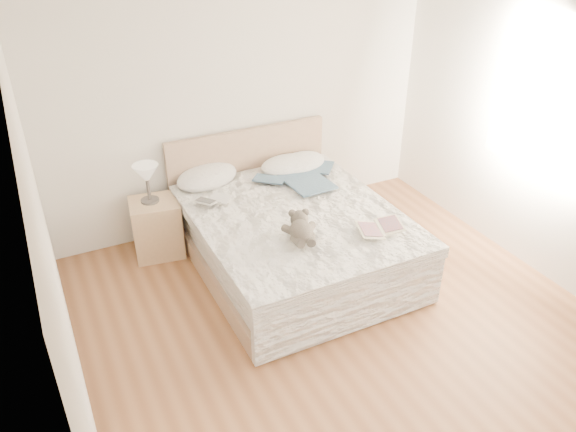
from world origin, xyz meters
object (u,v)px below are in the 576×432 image
object	(u,v)px
table_lamp	(147,176)
childrens_book	(380,228)
nightstand	(157,228)
teddy_bear	(301,238)
photo_book	(213,200)
bed	(291,236)

from	to	relation	value
table_lamp	childrens_book	xyz separation A→B (m)	(1.58, -1.44, -0.20)
table_lamp	nightstand	bearing A→B (deg)	-45.49
childrens_book	teddy_bear	world-z (taller)	teddy_bear
nightstand	photo_book	bearing A→B (deg)	-36.13
bed	nightstand	xyz separation A→B (m)	(-1.06, 0.74, -0.03)
table_lamp	teddy_bear	xyz separation A→B (m)	(0.90, -1.32, -0.18)
nightstand	table_lamp	bearing A→B (deg)	134.51
photo_book	teddy_bear	bearing A→B (deg)	-105.14
bed	table_lamp	xyz separation A→B (m)	(-1.09, 0.76, 0.52)
bed	teddy_bear	world-z (taller)	bed
nightstand	childrens_book	xyz separation A→B (m)	(1.55, -1.42, 0.35)
bed	teddy_bear	distance (m)	0.68
table_lamp	childrens_book	bearing A→B (deg)	-42.47
bed	childrens_book	xyz separation A→B (m)	(0.49, -0.68, 0.32)
nightstand	table_lamp	distance (m)	0.55
nightstand	table_lamp	xyz separation A→B (m)	(-0.02, 0.02, 0.55)
photo_book	childrens_book	xyz separation A→B (m)	(1.08, -1.08, 0.00)
bed	childrens_book	distance (m)	0.90
photo_book	childrens_book	bearing A→B (deg)	-83.10
bed	teddy_bear	size ratio (longest dim) A/B	6.11
table_lamp	photo_book	distance (m)	0.64
bed	photo_book	xyz separation A→B (m)	(-0.60, 0.40, 0.32)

